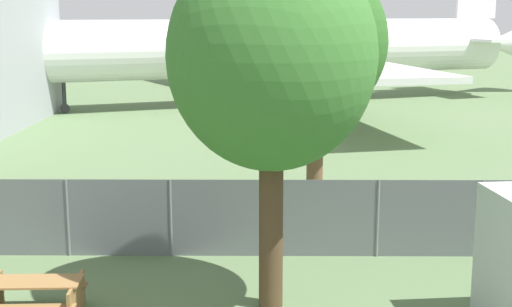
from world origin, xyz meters
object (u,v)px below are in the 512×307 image
Objects in this scene: airplane at (258,49)px; tree_left_of_cabin at (317,43)px; picnic_bench_open_grass at (33,294)px; tree_behind_benches at (272,58)px.

tree_left_of_cabin is (1.81, -26.12, 1.49)m from airplane.
tree_behind_benches is at bearing 7.23° from picnic_bench_open_grass.
tree_left_of_cabin is 1.00× the size of tree_behind_benches.
picnic_bench_open_grass is 0.26× the size of tree_behind_benches.
airplane is 26.22m from tree_left_of_cabin.
tree_left_of_cabin is 6.88m from tree_behind_benches.
airplane is 22.33× the size of picnic_bench_open_grass.
picnic_bench_open_grass is 0.26× the size of tree_left_of_cabin.
tree_left_of_cabin is at bearing 72.93° from airplane.
tree_behind_benches is (-1.38, -6.74, 0.01)m from tree_left_of_cabin.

